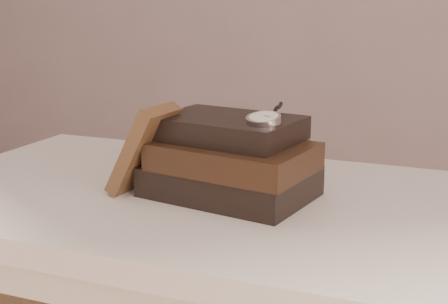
% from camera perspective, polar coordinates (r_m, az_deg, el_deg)
% --- Properties ---
extents(table, '(1.00, 0.60, 0.75)m').
position_cam_1_polar(table, '(1.10, -2.65, -8.21)').
color(table, beige).
rests_on(table, ground).
extents(book_stack, '(0.30, 0.23, 0.13)m').
position_cam_1_polar(book_stack, '(1.02, 0.59, -0.75)').
color(book_stack, black).
rests_on(book_stack, table).
extents(journal, '(0.11, 0.11, 0.15)m').
position_cam_1_polar(journal, '(1.05, -7.48, 0.28)').
color(journal, '#3D2717').
rests_on(journal, table).
extents(pocket_watch, '(0.06, 0.16, 0.02)m').
position_cam_1_polar(pocket_watch, '(0.96, 3.80, 3.16)').
color(pocket_watch, silver).
rests_on(pocket_watch, book_stack).
extents(eyeglasses, '(0.13, 0.15, 0.05)m').
position_cam_1_polar(eyeglasses, '(1.14, -1.16, 1.52)').
color(eyeglasses, silver).
rests_on(eyeglasses, book_stack).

